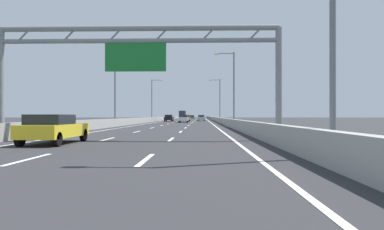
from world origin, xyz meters
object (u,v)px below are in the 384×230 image
at_px(streetlamp_left_mid, 117,84).
at_px(black_car, 169,118).
at_px(green_car, 192,117).
at_px(streetlamp_left_far, 153,98).
at_px(silver_car, 201,118).
at_px(streetlamp_right_far, 219,97).
at_px(orange_car, 186,118).
at_px(yellow_car, 54,128).
at_px(sign_gantry, 138,53).
at_px(white_car, 184,119).
at_px(streetlamp_right_mid, 232,84).
at_px(box_truck, 183,115).

xyz_separation_m(streetlamp_left_mid, black_car, (3.76, 32.40, -4.63)).
bearing_deg(green_car, streetlamp_left_far, -97.52).
bearing_deg(streetlamp_left_mid, silver_car, 75.01).
bearing_deg(streetlamp_right_far, orange_car, 164.00).
xyz_separation_m(streetlamp_left_mid, silver_car, (10.95, 40.86, -4.64)).
distance_m(streetlamp_right_far, yellow_car, 63.39).
height_order(sign_gantry, white_car, sign_gantry).
xyz_separation_m(streetlamp_right_mid, box_truck, (-11.12, 88.15, -3.71)).
height_order(white_car, silver_car, white_car).
bearing_deg(sign_gantry, box_truck, 91.83).
xyz_separation_m(streetlamp_right_far, yellow_car, (-11.02, -62.25, -4.67)).
height_order(streetlamp_right_far, black_car, streetlamp_right_far).
height_order(orange_car, black_car, black_car).
bearing_deg(streetlamp_left_mid, streetlamp_left_far, 90.00).
relative_size(sign_gantry, streetlamp_left_far, 1.67).
distance_m(streetlamp_right_mid, box_truck, 88.93).
bearing_deg(streetlamp_right_far, yellow_car, -100.04).
relative_size(sign_gantry, yellow_car, 3.55).
distance_m(white_car, green_car, 68.58).
height_order(white_car, orange_car, white_car).
xyz_separation_m(streetlamp_left_far, black_car, (3.76, -1.33, -4.63)).
bearing_deg(streetlamp_left_far, streetlamp_right_mid, -66.12).
bearing_deg(streetlamp_left_far, black_car, -19.49).
xyz_separation_m(streetlamp_left_mid, orange_car, (7.46, 35.88, -4.64)).
distance_m(green_car, silver_car, 48.76).
xyz_separation_m(black_car, box_truck, (0.05, 55.75, 0.91)).
xyz_separation_m(orange_car, box_truck, (-3.64, 52.27, 0.92)).
height_order(sign_gantry, streetlamp_right_far, streetlamp_right_far).
distance_m(yellow_car, box_truck, 116.67).
bearing_deg(streetlamp_left_far, orange_car, 16.04).
distance_m(streetlamp_left_mid, black_car, 32.95).
bearing_deg(box_truck, streetlamp_left_mid, -92.48).
relative_size(streetlamp_left_far, orange_car, 2.13).
distance_m(streetlamp_left_far, white_car, 15.62).
relative_size(sign_gantry, white_car, 3.47).
bearing_deg(orange_car, streetlamp_right_mid, -78.23).
height_order(yellow_car, black_car, black_car).
distance_m(streetlamp_left_mid, box_truck, 88.31).
height_order(sign_gantry, yellow_car, sign_gantry).
xyz_separation_m(streetlamp_left_far, white_car, (7.63, -12.82, -4.65)).
relative_size(streetlamp_left_mid, green_car, 2.14).
bearing_deg(black_car, streetlamp_right_far, 6.80).
bearing_deg(black_car, yellow_car, -89.86).
relative_size(streetlamp_left_mid, orange_car, 2.13).
height_order(streetlamp_left_mid, box_truck, streetlamp_left_mid).
height_order(streetlamp_left_far, silver_car, streetlamp_left_far).
bearing_deg(streetlamp_right_far, silver_car, 119.20).
xyz_separation_m(streetlamp_left_far, box_truck, (3.82, 54.42, -3.71)).
distance_m(yellow_car, white_car, 49.57).
bearing_deg(streetlamp_left_mid, orange_car, 78.26).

